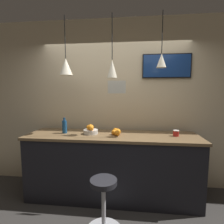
% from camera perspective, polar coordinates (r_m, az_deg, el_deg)
% --- Properties ---
extents(back_wall, '(8.00, 0.06, 2.90)m').
position_cam_1_polar(back_wall, '(3.10, 0.95, 2.62)').
color(back_wall, beige).
rests_on(back_wall, ground_plane).
extents(service_counter, '(2.64, 0.71, 1.01)m').
position_cam_1_polar(service_counter, '(2.88, -0.00, -17.13)').
color(service_counter, black).
rests_on(service_counter, ground_plane).
extents(bar_stool, '(0.44, 0.44, 0.66)m').
position_cam_1_polar(bar_stool, '(2.30, -2.75, -27.16)').
color(bar_stool, '#B7B7BC').
rests_on(bar_stool, ground_plane).
extents(fruit_bowl, '(0.22, 0.22, 0.15)m').
position_cam_1_polar(fruit_bowl, '(2.76, -7.00, -5.81)').
color(fruit_bowl, beige).
rests_on(fruit_bowl, service_counter).
extents(orange_pile, '(0.14, 0.29, 0.09)m').
position_cam_1_polar(orange_pile, '(2.71, 1.52, -6.48)').
color(orange_pile, orange).
rests_on(orange_pile, service_counter).
extents(juice_bottle, '(0.08, 0.08, 0.25)m').
position_cam_1_polar(juice_bottle, '(2.88, -15.23, -4.61)').
color(juice_bottle, navy).
rests_on(juice_bottle, service_counter).
extents(spread_jar, '(0.09, 0.09, 0.09)m').
position_cam_1_polar(spread_jar, '(2.78, 20.16, -6.51)').
color(spread_jar, red).
rests_on(spread_jar, service_counter).
extents(pendant_lamp_left, '(0.20, 0.20, 0.88)m').
position_cam_1_polar(pendant_lamp_left, '(2.85, -14.83, 14.14)').
color(pendant_lamp_left, black).
extents(pendant_lamp_middle, '(0.15, 0.15, 0.93)m').
position_cam_1_polar(pendant_lamp_middle, '(2.68, 0.05, 14.01)').
color(pendant_lamp_middle, black).
extents(pendant_lamp_right, '(0.14, 0.14, 0.79)m').
position_cam_1_polar(pendant_lamp_right, '(2.71, 15.86, 16.00)').
color(pendant_lamp_right, black).
extents(mounted_tv, '(0.79, 0.04, 0.39)m').
position_cam_1_polar(mounted_tv, '(3.11, 17.38, 14.16)').
color(mounted_tv, black).
extents(hanging_menu_board, '(0.24, 0.01, 0.17)m').
position_cam_1_polar(hanging_menu_board, '(2.35, 1.55, 8.14)').
color(hanging_menu_board, white).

